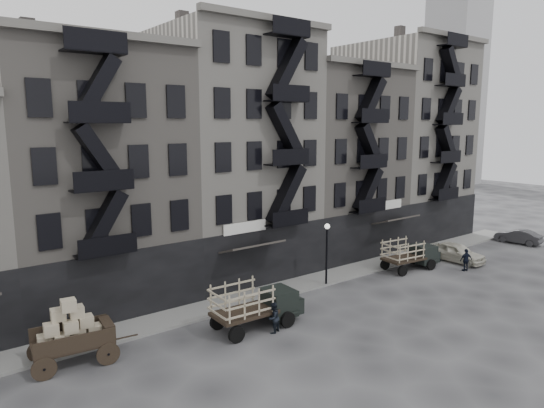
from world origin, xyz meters
TOP-DOWN VIEW (x-y plane):
  - ground at (0.00, 0.00)m, footprint 140.00×140.00m
  - sidewalk at (0.00, 3.75)m, footprint 55.00×2.50m
  - building_midwest at (-10.00, 9.83)m, footprint 10.00×11.35m
  - building_center at (-0.00, 9.82)m, footprint 10.00×11.35m
  - building_mideast at (10.00, 9.83)m, footprint 10.00×11.35m
  - building_east at (20.00, 9.82)m, footprint 10.00×11.35m
  - lamp_post at (3.00, 2.60)m, footprint 0.36×0.36m
  - wagon at (-13.66, 1.84)m, footprint 3.90×2.39m
  - stake_truck_west at (-4.68, -0.01)m, footprint 5.18×2.30m
  - stake_truck_east at (10.54, 1.47)m, footprint 4.87×2.41m
  - car_east at (15.18, 0.55)m, footprint 1.90×4.47m
  - car_far at (25.00, 0.45)m, footprint 1.86×4.04m
  - pedestrian_mid at (-4.33, -1.07)m, footprint 0.96×0.86m
  - policeman at (13.51, -1.28)m, footprint 1.07×0.75m

SIDE VIEW (x-z plane):
  - ground at x=0.00m, z-range 0.00..0.00m
  - sidewalk at x=0.00m, z-range 0.00..0.15m
  - car_far at x=25.00m, z-range 0.00..1.28m
  - car_east at x=15.18m, z-range 0.00..1.51m
  - pedestrian_mid at x=-4.33m, z-range 0.00..1.64m
  - policeman at x=13.51m, z-range 0.00..1.68m
  - stake_truck_east at x=10.54m, z-range 0.17..2.52m
  - stake_truck_west at x=-4.68m, z-range 0.18..2.74m
  - wagon at x=-13.66m, z-range 0.22..3.35m
  - lamp_post at x=3.00m, z-range 0.64..4.92m
  - building_midwest at x=-10.00m, z-range -0.60..15.60m
  - building_mideast at x=10.00m, z-range -0.60..15.60m
  - building_center at x=0.00m, z-range -0.60..17.60m
  - building_east at x=20.00m, z-range -0.60..18.60m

